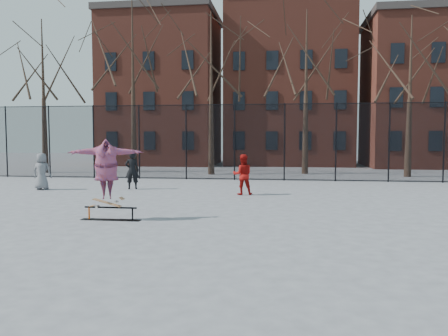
# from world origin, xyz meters

# --- Properties ---
(ground) EXTENTS (100.00, 100.00, 0.00)m
(ground) POSITION_xyz_m (0.00, 0.00, 0.00)
(ground) COLOR slate
(skate_rail) EXTENTS (1.66, 0.25, 0.37)m
(skate_rail) POSITION_xyz_m (-3.46, 1.39, 0.14)
(skate_rail) COLOR black
(skate_rail) RESTS_ON ground
(skateboard) EXTENTS (0.85, 0.20, 0.10)m
(skateboard) POSITION_xyz_m (-3.56, 1.39, 0.42)
(skateboard) COLOR #905E39
(skateboard) RESTS_ON skate_rail
(skater) EXTENTS (2.05, 1.23, 1.62)m
(skater) POSITION_xyz_m (-3.56, 1.39, 1.28)
(skater) COLOR #4C3586
(skater) RESTS_ON skateboard
(bystander_grey) EXTENTS (0.81, 0.57, 1.58)m
(bystander_grey) POSITION_xyz_m (-9.09, 7.58, 0.79)
(bystander_grey) COLOR slate
(bystander_grey) RESTS_ON ground
(bystander_black) EXTENTS (0.68, 0.55, 1.63)m
(bystander_black) POSITION_xyz_m (-5.34, 8.32, 0.82)
(bystander_black) COLOR black
(bystander_black) RESTS_ON ground
(bystander_red) EXTENTS (0.86, 0.73, 1.58)m
(bystander_red) POSITION_xyz_m (-0.41, 7.13, 0.79)
(bystander_red) COLOR #9E100E
(bystander_red) RESTS_ON ground
(fence) EXTENTS (34.03, 0.07, 4.00)m
(fence) POSITION_xyz_m (-0.01, 13.00, 2.05)
(fence) COLOR black
(fence) RESTS_ON ground
(tree_row) EXTENTS (33.66, 7.46, 10.67)m
(tree_row) POSITION_xyz_m (-0.25, 17.15, 7.36)
(tree_row) COLOR black
(tree_row) RESTS_ON ground
(rowhouses) EXTENTS (29.00, 7.00, 13.00)m
(rowhouses) POSITION_xyz_m (0.72, 26.00, 6.06)
(rowhouses) COLOR brown
(rowhouses) RESTS_ON ground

